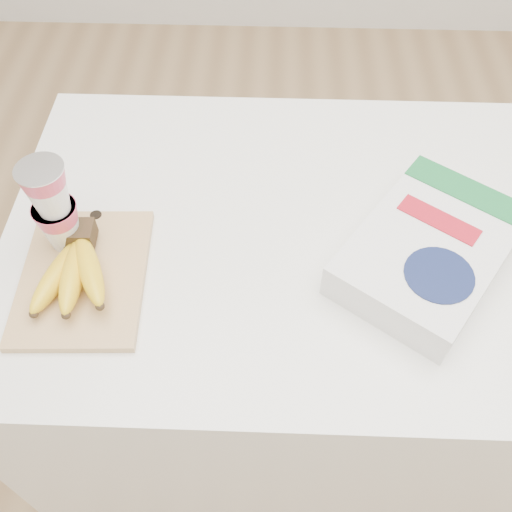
{
  "coord_description": "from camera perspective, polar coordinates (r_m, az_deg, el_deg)",
  "views": [
    {
      "loc": [
        -0.08,
        -0.64,
        1.56
      ],
      "look_at": [
        -0.1,
        -0.09,
        0.85
      ],
      "focal_mm": 40.0,
      "sensor_mm": 36.0,
      "label": 1
    }
  ],
  "objects": [
    {
      "name": "table",
      "position": [
        1.32,
        4.6,
        -8.69
      ],
      "size": [
        1.08,
        0.72,
        0.81
      ],
      "primitive_type": "cube",
      "color": "white",
      "rests_on": "ground"
    },
    {
      "name": "cutting_board",
      "position": [
        0.95,
        -16.84,
        -1.96
      ],
      "size": [
        0.21,
        0.27,
        0.01
      ],
      "primitive_type": "cube",
      "rotation": [
        0.0,
        0.0,
        0.04
      ],
      "color": "tan",
      "rests_on": "table"
    },
    {
      "name": "bananas",
      "position": [
        0.93,
        -17.75,
        -1.19
      ],
      "size": [
        0.14,
        0.18,
        0.06
      ],
      "color": "#382816",
      "rests_on": "cutting_board"
    },
    {
      "name": "yogurt_stack",
      "position": [
        0.93,
        -19.65,
        4.82
      ],
      "size": [
        0.08,
        0.07,
        0.17
      ],
      "color": "white",
      "rests_on": "cutting_board"
    },
    {
      "name": "cereal_box",
      "position": [
        0.95,
        16.92,
        0.52
      ],
      "size": [
        0.35,
        0.37,
        0.07
      ],
      "rotation": [
        0.0,
        0.0,
        -0.62
      ],
      "color": "white",
      "rests_on": "table"
    }
  ]
}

